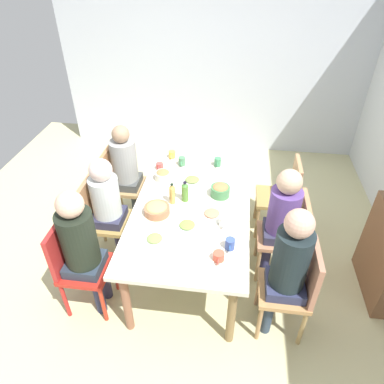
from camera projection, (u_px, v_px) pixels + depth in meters
ground_plane at (192, 261)px, 3.64m from camera, size 5.98×5.98×0.00m
wall_left at (216, 62)px, 4.91m from camera, size 0.12×4.47×2.60m
dining_table at (192, 211)px, 3.25m from camera, size 1.85×1.05×0.74m
chair_0 at (283, 193)px, 3.74m from camera, size 0.40×0.40×0.90m
chair_1 at (120, 181)px, 3.93m from camera, size 0.40×0.40×0.90m
person_1 at (126, 167)px, 3.81m from camera, size 0.30×0.30×1.19m
chair_2 at (76, 262)px, 2.95m from camera, size 0.40×0.40×0.90m
person_2 at (81, 244)px, 2.80m from camera, size 0.30×0.30×1.25m
chair_3 at (101, 216)px, 3.44m from camera, size 0.40×0.40×0.90m
person_3 at (108, 202)px, 3.32m from camera, size 0.30×0.30×1.16m
chair_4 at (295, 286)px, 2.75m from camera, size 0.40×0.40×0.90m
person_4 at (288, 264)px, 2.62m from camera, size 0.30×0.30×1.26m
chair_5 at (288, 232)px, 3.24m from camera, size 0.40×0.40×0.90m
person_5 at (282, 215)px, 3.13m from camera, size 0.30×0.30×1.19m
plate_0 at (212, 214)px, 3.08m from camera, size 0.25×0.25×0.04m
plate_1 at (187, 226)px, 2.96m from camera, size 0.24×0.24×0.04m
plate_2 at (192, 181)px, 3.50m from camera, size 0.25×0.25×0.04m
plate_3 at (155, 239)px, 2.82m from camera, size 0.23×0.23×0.04m
bowl_0 at (157, 209)px, 3.08m from camera, size 0.23×0.23×0.09m
bowl_1 at (220, 190)px, 3.29m from camera, size 0.18×0.18×0.12m
bowl_2 at (163, 175)px, 3.52m from camera, size 0.16×0.16×0.10m
cup_0 at (224, 222)px, 2.95m from camera, size 0.11×0.08×0.09m
cup_1 at (172, 155)px, 3.87m from camera, size 0.11×0.07×0.08m
cup_2 at (219, 256)px, 2.64m from camera, size 0.12×0.09×0.07m
cup_3 at (230, 244)px, 2.73m from camera, size 0.11×0.08×0.10m
cup_4 at (182, 161)px, 3.74m from camera, size 0.11×0.07×0.09m
cup_5 at (160, 166)px, 3.68m from camera, size 0.11×0.07×0.07m
cup_6 at (218, 162)px, 3.73m from camera, size 0.11×0.07×0.09m
bottle_0 at (185, 192)px, 3.21m from camera, size 0.06×0.06×0.21m
bottle_1 at (172, 194)px, 3.18m from camera, size 0.06×0.06×0.21m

